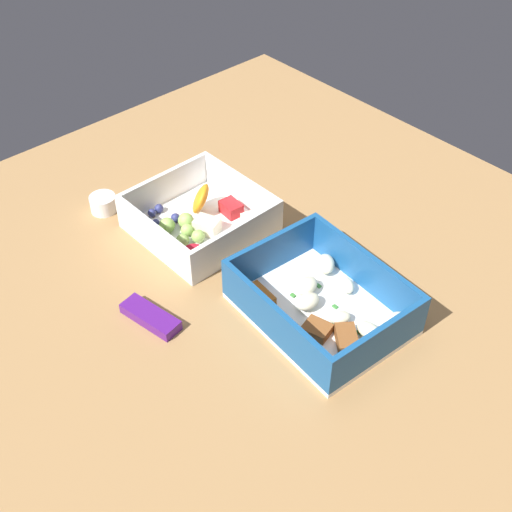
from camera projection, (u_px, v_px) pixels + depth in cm
name	position (u px, v px, depth cm)	size (l,w,h in cm)	color
table_surface	(245.00, 276.00, 77.14)	(80.00, 80.00, 2.00)	#9E7547
pasta_container	(322.00, 304.00, 70.09)	(18.39, 14.73, 5.44)	white
fruit_bowl	(199.00, 220.00, 80.75)	(14.77, 14.48, 4.92)	white
candy_bar	(150.00, 317.00, 70.22)	(7.00, 2.40, 1.20)	#51197A
paper_cup_liner	(103.00, 204.00, 84.03)	(3.33, 3.33, 2.18)	white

